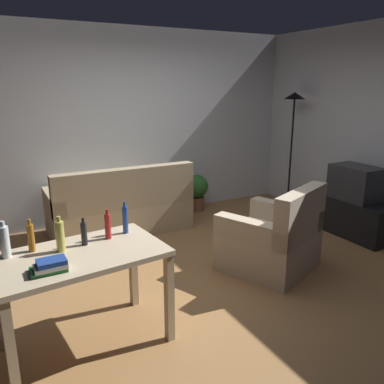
{
  "coord_description": "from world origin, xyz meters",
  "views": [
    {
      "loc": [
        -1.92,
        -3.26,
        1.94
      ],
      "look_at": [
        0.1,
        0.5,
        0.75
      ],
      "focal_mm": 36.7,
      "sensor_mm": 36.0,
      "label": 1
    }
  ],
  "objects": [
    {
      "name": "armchair",
      "position": [
        0.7,
        -0.24,
        0.32
      ],
      "size": [
        1.16,
        1.12,
        0.92
      ],
      "rotation": [
        0.0,
        0.0,
        3.54
      ],
      "color": "beige",
      "rests_on": "ground_plane"
    },
    {
      "name": "tv_stand",
      "position": [
        2.25,
        0.05,
        0.24
      ],
      "size": [
        0.44,
        1.1,
        0.48
      ],
      "rotation": [
        0.0,
        0.0,
        1.57
      ],
      "color": "black",
      "rests_on": "ground_plane"
    },
    {
      "name": "potted_plant",
      "position": [
        0.93,
        1.9,
        0.33
      ],
      "size": [
        0.36,
        0.36,
        0.57
      ],
      "color": "brown",
      "rests_on": "ground_plane"
    },
    {
      "name": "bottle_clear",
      "position": [
        -1.87,
        -0.42,
        0.88
      ],
      "size": [
        0.06,
        0.06,
        0.27
      ],
      "color": "silver",
      "rests_on": "desk"
    },
    {
      "name": "torchiere_lamp",
      "position": [
        2.25,
        1.28,
        1.41
      ],
      "size": [
        0.32,
        0.32,
        1.81
      ],
      "color": "black",
      "rests_on": "ground_plane"
    },
    {
      "name": "bottle_dark",
      "position": [
        -1.34,
        -0.46,
        0.85
      ],
      "size": [
        0.04,
        0.04,
        0.21
      ],
      "color": "black",
      "rests_on": "desk"
    },
    {
      "name": "couch",
      "position": [
        -0.4,
        1.59,
        0.31
      ],
      "size": [
        1.83,
        0.84,
        0.92
      ],
      "rotation": [
        0.0,
        0.0,
        3.14
      ],
      "color": "tan",
      "rests_on": "ground_plane"
    },
    {
      "name": "bottle_blue",
      "position": [
        -0.98,
        -0.37,
        0.88
      ],
      "size": [
        0.04,
        0.04,
        0.26
      ],
      "color": "#2347A3",
      "rests_on": "desk"
    },
    {
      "name": "ground_plane",
      "position": [
        0.0,
        0.0,
        -0.01
      ],
      "size": [
        5.2,
        4.4,
        0.02
      ],
      "primitive_type": "cube",
      "color": "#9E7042"
    },
    {
      "name": "bottle_squat",
      "position": [
        -1.51,
        -0.5,
        0.88
      ],
      "size": [
        0.06,
        0.06,
        0.27
      ],
      "color": "#BCB24C",
      "rests_on": "desk"
    },
    {
      "name": "tv",
      "position": [
        2.25,
        0.05,
        0.7
      ],
      "size": [
        0.41,
        0.6,
        0.44
      ],
      "rotation": [
        0.0,
        0.0,
        1.57
      ],
      "color": "#2D2D33",
      "rests_on": "tv_stand"
    },
    {
      "name": "desk",
      "position": [
        -1.41,
        -0.59,
        0.65
      ],
      "size": [
        1.27,
        0.82,
        0.76
      ],
      "rotation": [
        0.0,
        0.0,
        0.11
      ],
      "color": "#C6B28E",
      "rests_on": "ground_plane"
    },
    {
      "name": "bottle_amber",
      "position": [
        -1.7,
        -0.4,
        0.87
      ],
      "size": [
        0.05,
        0.05,
        0.24
      ],
      "color": "#9E6019",
      "rests_on": "desk"
    },
    {
      "name": "wall_right",
      "position": [
        2.6,
        0.0,
        1.35
      ],
      "size": [
        0.1,
        4.4,
        2.7
      ],
      "primitive_type": "cube",
      "color": "silver",
      "rests_on": "ground_plane"
    },
    {
      "name": "bottle_red",
      "position": [
        -1.14,
        -0.42,
        0.86
      ],
      "size": [
        0.05,
        0.05,
        0.24
      ],
      "color": "#AD2323",
      "rests_on": "desk"
    },
    {
      "name": "book_stack",
      "position": [
        -1.64,
        -0.8,
        0.8
      ],
      "size": [
        0.24,
        0.16,
        0.09
      ],
      "color": "#236B33",
      "rests_on": "desk"
    },
    {
      "name": "wall_rear",
      "position": [
        0.0,
        2.2,
        1.35
      ],
      "size": [
        5.2,
        0.1,
        2.7
      ],
      "primitive_type": "cube",
      "color": "silver",
      "rests_on": "ground_plane"
    }
  ]
}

